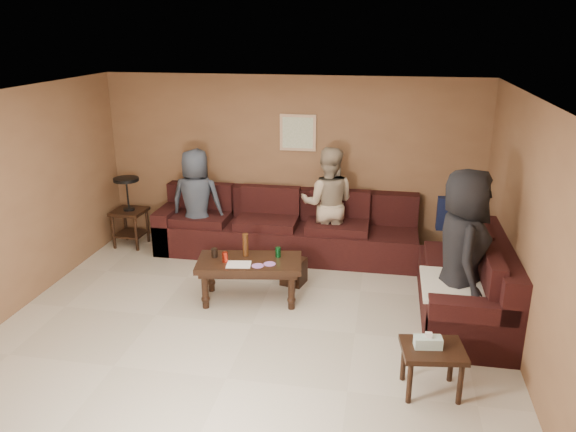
# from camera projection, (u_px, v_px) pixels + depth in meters

# --- Properties ---
(room) EXTENTS (5.60, 5.50, 2.50)m
(room) POSITION_uv_depth(u_px,v_px,m) (249.00, 179.00, 5.70)
(room) COLOR beige
(room) RESTS_ON ground
(sectional_sofa) EXTENTS (4.65, 2.90, 0.97)m
(sectional_sofa) POSITION_uv_depth(u_px,v_px,m) (339.00, 251.00, 7.41)
(sectional_sofa) COLOR black
(sectional_sofa) RESTS_ON ground
(coffee_table) EXTENTS (1.31, 0.80, 0.79)m
(coffee_table) POSITION_uv_depth(u_px,v_px,m) (249.00, 266.00, 6.66)
(coffee_table) COLOR black
(coffee_table) RESTS_ON ground
(end_table_left) EXTENTS (0.48, 0.48, 1.04)m
(end_table_left) POSITION_uv_depth(u_px,v_px,m) (129.00, 210.00, 8.31)
(end_table_left) COLOR black
(end_table_left) RESTS_ON ground
(side_table_right) EXTENTS (0.60, 0.52, 0.60)m
(side_table_right) POSITION_uv_depth(u_px,v_px,m) (432.00, 353.00, 4.97)
(side_table_right) COLOR black
(side_table_right) RESTS_ON ground
(waste_bin) EXTENTS (0.33, 0.33, 0.33)m
(waste_bin) POSITION_uv_depth(u_px,v_px,m) (294.00, 271.00, 7.17)
(waste_bin) COLOR black
(waste_bin) RESTS_ON ground
(wall_art) EXTENTS (0.52, 0.04, 0.52)m
(wall_art) POSITION_uv_depth(u_px,v_px,m) (298.00, 133.00, 7.98)
(wall_art) COLOR tan
(wall_art) RESTS_ON ground
(person_left) EXTENTS (0.76, 0.51, 1.54)m
(person_left) POSITION_uv_depth(u_px,v_px,m) (197.00, 202.00, 7.96)
(person_left) COLOR #343C48
(person_left) RESTS_ON ground
(person_middle) EXTENTS (0.80, 0.63, 1.60)m
(person_middle) POSITION_uv_depth(u_px,v_px,m) (328.00, 204.00, 7.79)
(person_middle) COLOR tan
(person_middle) RESTS_ON ground
(person_right) EXTENTS (0.60, 0.90, 1.80)m
(person_right) POSITION_uv_depth(u_px,v_px,m) (462.00, 253.00, 5.83)
(person_right) COLOR black
(person_right) RESTS_ON ground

